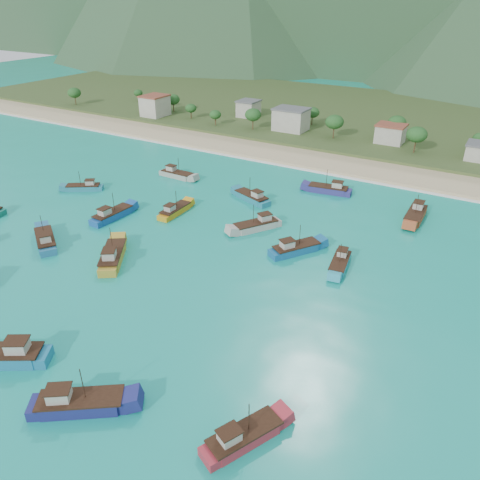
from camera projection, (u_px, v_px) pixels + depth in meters
The scene contains 21 objects.
ground at pixel (218, 313), 74.04m from camera, with size 600.00×600.00×0.00m, color #0D9785.
beach at pixel (368, 169), 134.03m from camera, with size 400.00×18.00×1.20m, color beige.
land at pixel (416, 124), 180.35m from camera, with size 400.00×110.00×2.40m, color #385123.
surf_line at pixel (358, 179), 126.82m from camera, with size 400.00×2.50×0.08m, color white.
village at pixel (410, 137), 146.20m from camera, with size 213.02×27.38×7.40m.
vegetation at pixel (379, 131), 151.21m from camera, with size 274.14×25.22×8.16m.
boat_2 at pixel (175, 211), 106.77m from camera, with size 3.09×9.71×5.70m.
boat_5 at pixel (329, 190), 117.93m from camera, with size 11.19×4.81×6.40m.
boat_6 at pixel (79, 404), 56.55m from camera, with size 11.25×9.38×6.74m.
boat_10 at pixel (46, 241), 93.71m from camera, with size 10.89×8.73×6.46m.
boat_12 at pixel (243, 438), 52.43m from camera, with size 6.89×10.22×5.86m.
boat_13 at pixel (340, 263), 86.24m from camera, with size 4.15×9.55×5.45m.
boat_16 at pixel (252, 198), 113.38m from camera, with size 10.85×6.49×6.16m.
boat_20 at pixel (257, 226), 99.81m from camera, with size 8.27×10.62×6.25m.
boat_21 at pixel (295, 249), 90.76m from camera, with size 8.36×10.50×6.22m.
boat_22 at pixel (84, 188), 119.62m from camera, with size 9.15×7.41×5.44m.
boat_23 at pixel (415, 216), 104.25m from camera, with size 3.54×11.24×6.60m.
boat_24 at pixel (177, 175), 127.83m from camera, with size 10.25×3.21×6.02m.
boat_25 at pixel (4, 357), 63.75m from camera, with size 12.22×9.38×7.17m.
boat_27 at pixel (113, 257), 87.85m from camera, with size 9.49×11.66×6.94m.
boat_28 at pixel (112, 215), 104.53m from camera, with size 3.66×10.80×6.30m.
Camera 1 is at (33.60, -49.82, 44.89)m, focal length 35.00 mm.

